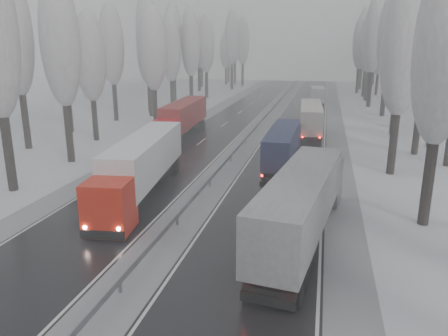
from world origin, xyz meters
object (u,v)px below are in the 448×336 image
at_px(box_truck_distant, 317,94).
at_px(truck_grey_tarp, 304,199).
at_px(truck_red_red, 182,117).
at_px(truck_blue_box, 284,143).
at_px(truck_red_white, 141,164).
at_px(truck_cream_box, 311,117).

bearing_deg(box_truck_distant, truck_grey_tarp, -94.26).
bearing_deg(truck_grey_tarp, box_truck_distant, 98.53).
xyz_separation_m(truck_grey_tarp, box_truck_distant, (-0.77, 65.19, -0.96)).
relative_size(box_truck_distant, truck_red_red, 0.50).
xyz_separation_m(truck_blue_box, truck_red_white, (-9.37, -11.03, 0.37)).
height_order(truck_grey_tarp, truck_red_red, truck_grey_tarp).
distance_m(truck_red_white, truck_red_red, 21.70).
xyz_separation_m(truck_cream_box, box_truck_distant, (0.03, 34.01, -0.79)).
relative_size(truck_grey_tarp, box_truck_distant, 2.04).
distance_m(truck_grey_tarp, truck_red_red, 30.88).
distance_m(truck_grey_tarp, truck_blue_box, 16.35).
bearing_deg(truck_cream_box, truck_red_white, -116.25).
distance_m(truck_grey_tarp, box_truck_distant, 65.21).
bearing_deg(box_truck_distant, truck_red_red, -116.33).
height_order(truck_blue_box, truck_red_red, truck_red_red).
xyz_separation_m(truck_blue_box, box_truck_distant, (1.92, 49.07, -0.60)).
height_order(box_truck_distant, truck_red_red, truck_red_red).
bearing_deg(truck_grey_tarp, truck_red_red, 128.96).
distance_m(truck_cream_box, truck_red_red, 15.88).
height_order(truck_grey_tarp, box_truck_distant, truck_grey_tarp).
bearing_deg(truck_cream_box, box_truck_distant, 87.03).
bearing_deg(truck_red_white, truck_cream_box, 59.92).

